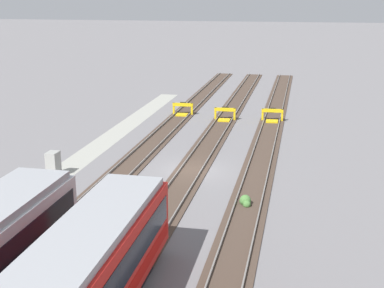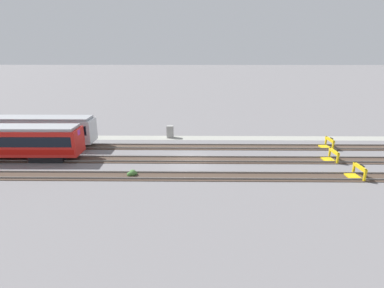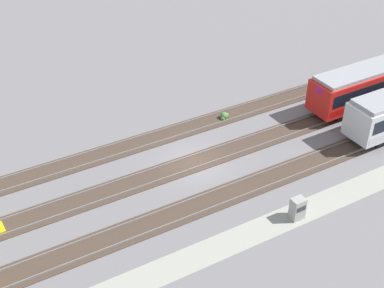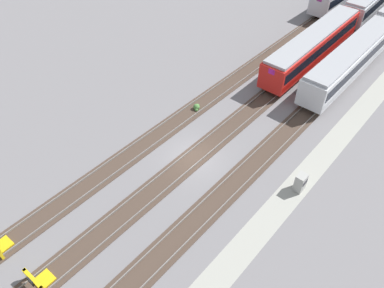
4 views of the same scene
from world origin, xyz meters
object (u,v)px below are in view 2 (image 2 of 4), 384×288
(bumper_stop_nearest_track, at_px, (327,144))
(bumper_stop_middle_track, at_px, (357,172))
(subway_car_front_row_leftmost, at_px, (19,130))
(weed_clump, at_px, (132,173))
(electrical_cabinet, at_px, (170,132))
(bumper_stop_near_inner_track, at_px, (331,156))

(bumper_stop_nearest_track, distance_m, bumper_stop_middle_track, 8.80)
(bumper_stop_middle_track, bearing_deg, bumper_stop_nearest_track, -96.43)
(subway_car_front_row_leftmost, height_order, bumper_stop_nearest_track, subway_car_front_row_leftmost)
(weed_clump, bearing_deg, electrical_cabinet, -101.20)
(bumper_stop_nearest_track, xyz_separation_m, electrical_cabinet, (19.27, -4.21, 0.29))
(subway_car_front_row_leftmost, bearing_deg, weed_clump, 150.63)
(bumper_stop_nearest_track, relative_size, bumper_stop_middle_track, 1.00)
(subway_car_front_row_leftmost, xyz_separation_m, bumper_stop_near_inner_track, (-35.67, 4.40, -1.53))
(subway_car_front_row_leftmost, xyz_separation_m, bumper_stop_nearest_track, (-37.09, 0.03, -1.53))
(weed_clump, bearing_deg, bumper_stop_middle_track, 179.53)
(subway_car_front_row_leftmost, height_order, electrical_cabinet, subway_car_front_row_leftmost)
(bumper_stop_nearest_track, height_order, bumper_stop_middle_track, same)
(bumper_stop_nearest_track, height_order, weed_clump, bumper_stop_nearest_track)
(subway_car_front_row_leftmost, bearing_deg, bumper_stop_middle_track, 166.34)
(bumper_stop_middle_track, bearing_deg, bumper_stop_near_inner_track, -84.30)
(bumper_stop_nearest_track, xyz_separation_m, weed_clump, (21.80, 8.58, -0.27))
(bumper_stop_nearest_track, bearing_deg, bumper_stop_middle_track, 83.57)
(electrical_cabinet, bearing_deg, weed_clump, 78.80)
(bumper_stop_nearest_track, distance_m, electrical_cabinet, 19.72)
(subway_car_front_row_leftmost, relative_size, bumper_stop_near_inner_track, 8.98)
(subway_car_front_row_leftmost, distance_m, electrical_cabinet, 18.35)
(bumper_stop_middle_track, height_order, electrical_cabinet, electrical_cabinet)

